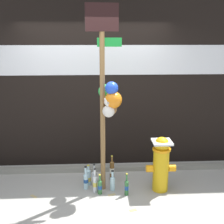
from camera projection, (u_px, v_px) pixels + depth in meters
name	position (u px, v px, depth m)	size (l,w,h in m)	color
ground_plane	(95.00, 203.00, 4.03)	(14.00, 14.00, 0.00)	#9E9B93
building_wall	(94.00, 77.00, 4.98)	(10.00, 0.21, 3.14)	black
curb_strip	(95.00, 169.00, 4.98)	(8.00, 0.12, 0.08)	gray
memorial_post	(107.00, 86.00, 4.01)	(0.50, 0.50, 2.68)	olive
fire_hydrant	(161.00, 163.00, 4.27)	(0.44, 0.28, 0.84)	gold
bottle_0	(100.00, 186.00, 4.23)	(0.06, 0.06, 0.31)	#337038
bottle_1	(88.00, 177.00, 4.50)	(0.08, 0.08, 0.33)	#B2DBEA
bottle_2	(86.00, 180.00, 4.37)	(0.07, 0.07, 0.36)	#B2DBEA
bottle_3	(113.00, 182.00, 4.33)	(0.08, 0.08, 0.32)	#B2DBEA
bottle_4	(127.00, 187.00, 4.20)	(0.06, 0.06, 0.34)	#337038
bottle_5	(94.00, 178.00, 4.44)	(0.07, 0.07, 0.37)	silver
bottle_6	(112.00, 170.00, 4.65)	(0.07, 0.07, 0.41)	brown
bottle_7	(95.00, 183.00, 4.27)	(0.07, 0.07, 0.38)	silver
litter_0	(112.00, 195.00, 4.23)	(0.11, 0.05, 0.01)	tan
litter_1	(34.00, 196.00, 4.18)	(0.12, 0.04, 0.01)	tan
litter_2	(133.00, 210.00, 3.85)	(0.10, 0.05, 0.01)	tan
litter_3	(16.00, 209.00, 3.87)	(0.10, 0.06, 0.01)	silver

